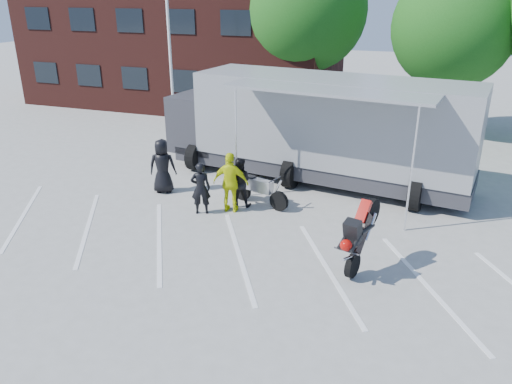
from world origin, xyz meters
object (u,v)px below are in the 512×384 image
Objects in this scene: spectator_leather_c at (239,182)px; spectator_leather_a at (163,166)px; tree_mid at (454,28)px; spectator_leather_b at (201,188)px; tree_left at (306,10)px; flagpole at (174,26)px; transporter_truck at (316,179)px; spectator_hivis at (231,183)px; stunt_bike_rider at (363,266)px; parked_motorcycle at (260,205)px.

spectator_leather_a is at bearing -17.98° from spectator_leather_c.
spectator_leather_b is (-6.86, -11.95, -4.11)m from tree_mid.
spectator_leather_b is at bearing -89.37° from tree_left.
flagpole reaches higher than tree_mid.
transporter_truck is 5.61m from spectator_leather_a.
spectator_leather_b is at bearing 22.27° from spectator_hivis.
stunt_bike_rider is at bearing -69.61° from tree_left.
tree_left reaches higher than tree_mid.
flagpole is 9.66m from parked_motorcycle.
spectator_leather_a is (-7.26, 2.78, 0.94)m from stunt_bike_rider.
spectator_hivis is at bearing 67.28° from spectator_leather_c.
flagpole is 4.80× the size of spectator_leather_b.
spectator_leather_a is (2.40, -5.77, -4.12)m from flagpole.
flagpole is at bearing -80.64° from spectator_leather_b.
spectator_hivis reaches higher than transporter_truck.
parked_motorcycle is 4.68m from stunt_bike_rider.
flagpole is 9.15m from transporter_truck.
stunt_bike_rider is at bearing 136.53° from spectator_leather_c.
flagpole is 1.04× the size of tree_mid.
spectator_hivis is (2.81, -0.73, 0.02)m from spectator_leather_a.
spectator_hivis is (-4.45, 2.05, 0.96)m from stunt_bike_rider.
stunt_bike_rider is 1.08× the size of spectator_leather_a.
flagpole is at bearing -86.30° from spectator_leather_a.
stunt_bike_rider is 7.83m from spectator_leather_a.
transporter_truck is at bearing -72.19° from tree_left.
transporter_truck is 4.23m from spectator_hivis.
spectator_leather_a reaches higher than stunt_bike_rider.
transporter_truck is at bearing -117.97° from tree_mid.
stunt_bike_rider is at bearing -41.53° from flagpole.
parked_motorcycle is 1.29× the size of spectator_leather_b.
tree_mid is 4.61× the size of spectator_leather_b.
tree_left is 1.13× the size of tree_mid.
parked_motorcycle is at bearing -44.19° from flagpole.
tree_left is 5.35× the size of spectator_leather_c.
stunt_bike_rider is 4.99m from spectator_hivis.
tree_mid is at bearing 23.97° from flagpole.
flagpole is at bearing 62.91° from parked_motorcycle.
spectator_hivis reaches higher than spectator_leather_c.
spectator_leather_c is at bearing 156.45° from spectator_leather_a.
spectator_leather_b is (-1.52, -1.21, 0.83)m from parked_motorcycle.
parked_motorcycle is 1.33× the size of spectator_leather_c.
stunt_bike_rider is at bearing -58.00° from transporter_truck.
spectator_leather_b is (0.14, -12.95, -4.73)m from tree_left.
tree_mid is 14.38m from spectator_leather_b.
tree_mid is 0.65× the size of transporter_truck.
stunt_bike_rider is 1.22× the size of spectator_leather_b.
flagpole is 3.94× the size of stunt_bike_rider.
spectator_leather_b is 1.03× the size of spectator_leather_c.
tree_mid is at bearing 99.08° from stunt_bike_rider.
spectator_leather_a reaches higher than parked_motorcycle.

